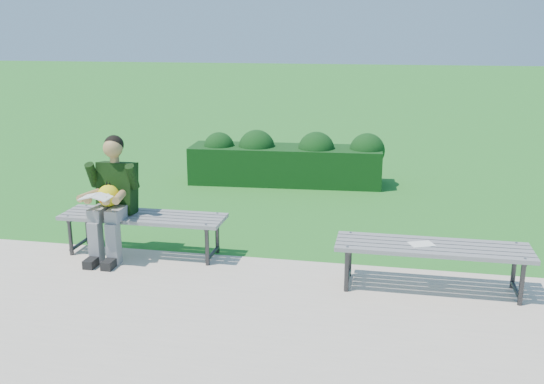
% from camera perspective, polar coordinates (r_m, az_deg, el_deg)
% --- Properties ---
extents(ground, '(80.00, 80.00, 0.00)m').
position_cam_1_polar(ground, '(6.65, -1.64, -6.33)').
color(ground, '#3D7E28').
rests_on(ground, ground).
extents(walkway, '(30.00, 3.50, 0.02)m').
position_cam_1_polar(walkway, '(5.11, -6.09, -13.20)').
color(walkway, '#B7B29A').
rests_on(walkway, ground).
extents(hedge, '(3.16, 0.96, 0.87)m').
position_cam_1_polar(hedge, '(9.82, 1.53, 3.05)').
color(hedge, '#1C4413').
rests_on(hedge, ground).
extents(bench_left, '(1.80, 0.50, 0.46)m').
position_cam_1_polar(bench_left, '(6.77, -12.02, -2.56)').
color(bench_left, slate).
rests_on(bench_left, walkway).
extents(bench_right, '(1.80, 0.50, 0.46)m').
position_cam_1_polar(bench_right, '(5.91, 14.84, -5.35)').
color(bench_right, slate).
rests_on(bench_right, walkway).
extents(seated_boy, '(0.56, 0.76, 1.31)m').
position_cam_1_polar(seated_boy, '(6.73, -14.82, -0.19)').
color(seated_boy, gray).
rests_on(seated_boy, walkway).
extents(paper_sheet, '(0.27, 0.23, 0.01)m').
position_cam_1_polar(paper_sheet, '(5.88, 13.91, -4.78)').
color(paper_sheet, white).
rests_on(paper_sheet, bench_right).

